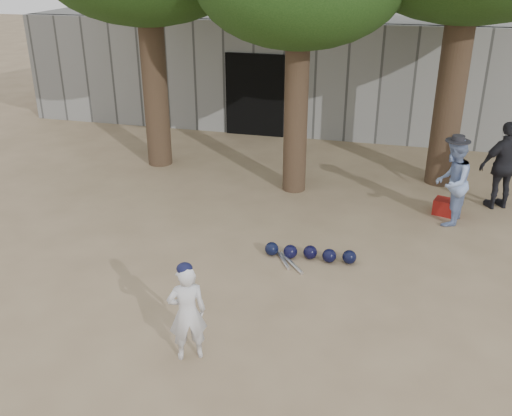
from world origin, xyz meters
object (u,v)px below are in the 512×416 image
(boy_player, at_px, (187,313))
(red_bag, at_px, (445,207))
(spectator_blue, at_px, (452,182))
(spectator_dark, at_px, (504,166))

(boy_player, distance_m, red_bag, 6.17)
(spectator_blue, bearing_deg, spectator_dark, 148.52)
(spectator_dark, bearing_deg, red_bag, 7.03)
(boy_player, height_order, spectator_dark, spectator_dark)
(spectator_blue, xyz_separation_m, red_bag, (-0.01, 0.38, -0.66))
(spectator_blue, bearing_deg, boy_player, -20.24)
(boy_player, distance_m, spectator_dark, 7.24)
(boy_player, bearing_deg, spectator_dark, -154.08)
(spectator_dark, xyz_separation_m, red_bag, (-1.02, -0.62, -0.72))
(spectator_blue, height_order, red_bag, spectator_blue)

